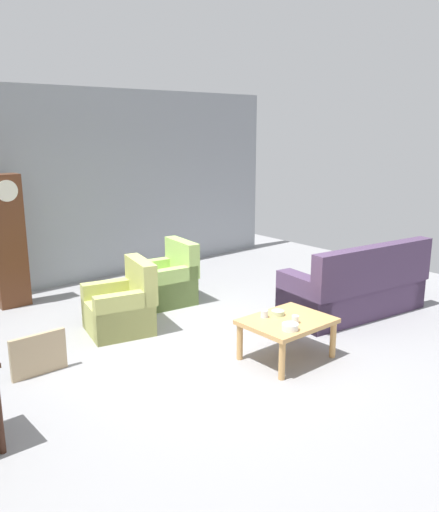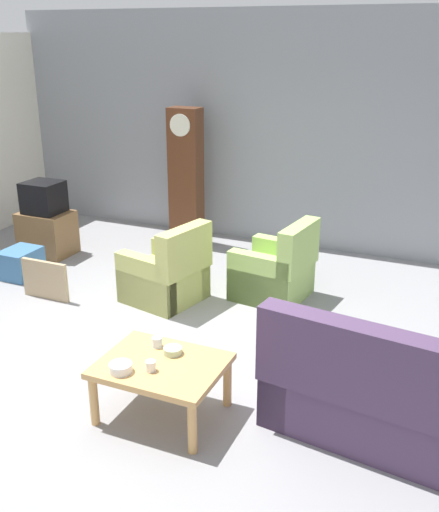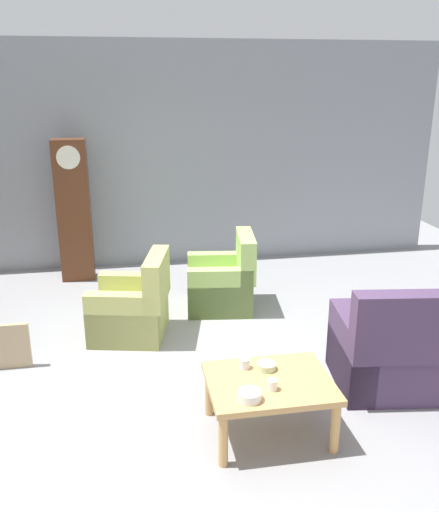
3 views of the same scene
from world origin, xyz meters
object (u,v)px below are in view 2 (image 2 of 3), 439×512
object	(u,v)px
couch_floral	(409,405)
storage_box_blue	(21,263)
tv_stand_cabinet	(47,233)
bowl_shallow_green	(173,351)
armchair_olive_near	(167,275)
armchair_olive_far	(276,272)
grandfather_clock	(186,177)
bowl_white_stacked	(121,368)
tv_crt	(44,197)
framed_picture_leaning	(45,280)
coffee_table_wood	(161,370)
cup_blue_rimmed	(157,342)
cup_white_porcelain	(151,366)

from	to	relation	value
couch_floral	storage_box_blue	world-z (taller)	couch_floral
tv_stand_cabinet	bowl_shallow_green	distance (m)	4.09
armchair_olive_near	armchair_olive_far	distance (m)	1.24
grandfather_clock	bowl_shallow_green	xyz separation A→B (m)	(1.73, -3.70, -0.47)
bowl_shallow_green	bowl_white_stacked	bearing A→B (deg)	-120.15
armchair_olive_near	tv_crt	bearing A→B (deg)	162.65
couch_floral	bowl_white_stacked	size ratio (longest dim) A/B	12.44
framed_picture_leaning	storage_box_blue	distance (m)	0.82
couch_floral	coffee_table_wood	world-z (taller)	couch_floral
armchair_olive_far	cup_blue_rimmed	xyz separation A→B (m)	(-0.25, -2.30, 0.21)
armchair_olive_far	tv_stand_cabinet	distance (m)	3.34
armchair_olive_near	storage_box_blue	size ratio (longest dim) A/B	1.96
armchair_olive_far	cup_white_porcelain	bearing A→B (deg)	-92.49
armchair_olive_near	bowl_shallow_green	bearing A→B (deg)	-60.17
cup_blue_rimmed	bowl_white_stacked	world-z (taller)	cup_blue_rimmed
cup_blue_rimmed	grandfather_clock	bearing A→B (deg)	113.13
tv_crt	storage_box_blue	size ratio (longest dim) A/B	1.00
armchair_olive_far	cup_white_porcelain	world-z (taller)	armchair_olive_far
coffee_table_wood	framed_picture_leaning	size ratio (longest dim) A/B	1.60
bowl_white_stacked	couch_floral	bearing A→B (deg)	16.53
bowl_shallow_green	cup_blue_rimmed	bearing A→B (deg)	163.86
coffee_table_wood	grandfather_clock	xyz separation A→B (m)	(-1.71, 3.86, 0.57)
couch_floral	storage_box_blue	bearing A→B (deg)	163.21
armchair_olive_far	tv_crt	xyz separation A→B (m)	(-3.34, 0.12, 0.50)
coffee_table_wood	bowl_shallow_green	size ratio (longest dim) A/B	6.27
framed_picture_leaning	armchair_olive_near	bearing A→B (deg)	21.42
coffee_table_wood	tv_stand_cabinet	world-z (taller)	tv_stand_cabinet
coffee_table_wood	tv_crt	world-z (taller)	tv_crt
couch_floral	coffee_table_wood	size ratio (longest dim) A/B	2.29
tv_stand_cabinet	coffee_table_wood	bearing A→B (deg)	-39.13
armchair_olive_near	bowl_shallow_green	xyz separation A→B (m)	(1.02, -1.77, 0.19)
coffee_table_wood	cup_blue_rimmed	xyz separation A→B (m)	(-0.15, 0.21, 0.11)
cup_blue_rimmed	bowl_shallow_green	world-z (taller)	cup_blue_rimmed
cup_white_porcelain	bowl_shallow_green	distance (m)	0.30
grandfather_clock	bowl_shallow_green	world-z (taller)	grandfather_clock
armchair_olive_near	tv_stand_cabinet	size ratio (longest dim) A/B	1.38
grandfather_clock	bowl_white_stacked	size ratio (longest dim) A/B	10.90
armchair_olive_far	coffee_table_wood	xyz separation A→B (m)	(-0.10, -2.51, 0.10)
armchair_olive_near	framed_picture_leaning	distance (m)	1.40
tv_crt	cup_white_porcelain	xyz separation A→B (m)	(3.22, -2.77, -0.30)
tv_stand_cabinet	cup_white_porcelain	bearing A→B (deg)	-40.65
tv_crt	framed_picture_leaning	distance (m)	1.64
armchair_olive_near	tv_stand_cabinet	world-z (taller)	armchair_olive_near
cup_blue_rimmed	tv_crt	bearing A→B (deg)	141.87
armchair_olive_near	cup_blue_rimmed	size ratio (longest dim) A/B	11.01
coffee_table_wood	grandfather_clock	distance (m)	4.26
coffee_table_wood	grandfather_clock	size ratio (longest dim) A/B	0.50
bowl_white_stacked	tv_stand_cabinet	bearing A→B (deg)	136.47
grandfather_clock	couch_floral	bearing A→B (deg)	-44.62
armchair_olive_far	cup_blue_rimmed	size ratio (longest dim) A/B	10.80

